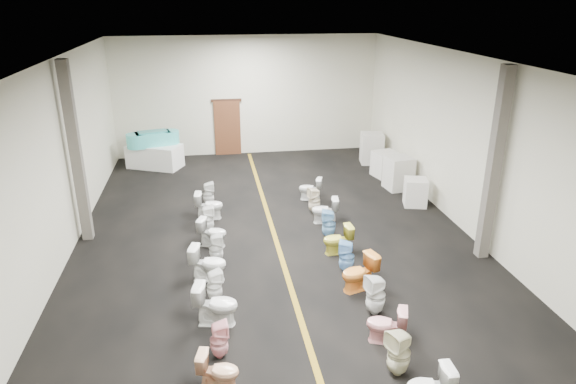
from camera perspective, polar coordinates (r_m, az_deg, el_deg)
name	(u,v)px	position (r m, az deg, el deg)	size (l,w,h in m)	color
floor	(276,242)	(13.07, -1.29, -5.55)	(16.00, 16.00, 0.00)	black
ceiling	(275,60)	(11.77, -1.47, 14.45)	(16.00, 16.00, 0.00)	black
wall_back	(247,96)	(19.98, -4.57, 10.58)	(10.00, 10.00, 0.00)	beige
wall_left	(54,167)	(12.61, -24.53, 2.51)	(16.00, 16.00, 0.00)	beige
wall_right	(472,148)	(13.80, 19.74, 4.66)	(16.00, 16.00, 0.00)	beige
aisle_stripe	(276,242)	(13.07, -1.29, -5.53)	(0.12, 15.60, 0.01)	#866513
back_door	(227,128)	(20.12, -6.74, 7.08)	(1.00, 0.10, 2.10)	#562D19
door_frame	(226,100)	(19.90, -6.87, 10.08)	(1.15, 0.08, 0.10)	#331C11
column_left	(76,154)	(13.47, -22.49, 3.92)	(0.25, 0.25, 4.50)	#59544C
column_right	(494,166)	(12.43, 21.91, 2.66)	(0.25, 0.25, 4.50)	#59544C
display_table	(155,156)	(19.18, -14.58, 3.88)	(1.87, 0.94, 0.83)	white
bathtub	(153,139)	(19.00, -14.76, 5.76)	(1.82, 0.97, 0.55)	#45C7C4
appliance_crate_a	(415,192)	(15.61, 13.97, -0.02)	(0.63, 0.63, 0.81)	silver
appliance_crate_b	(399,173)	(16.80, 12.19, 2.08)	(0.77, 0.77, 1.06)	beige
appliance_crate_c	(385,164)	(17.94, 10.77, 3.06)	(0.76, 0.76, 0.86)	silver
appliance_crate_d	(372,148)	(19.29, 9.29, 4.83)	(0.78, 0.78, 1.12)	silver
toilet_left_2	(219,371)	(8.59, -7.73, -19.10)	(0.37, 0.65, 0.66)	#ECB088
toilet_left_3	(219,340)	(9.18, -7.67, -15.99)	(0.31, 0.32, 0.69)	#F3A7AF
toilet_left_4	(216,304)	(9.95, -7.99, -12.26)	(0.47, 0.82, 0.83)	white
toilet_left_5	(214,286)	(10.65, -8.18, -10.29)	(0.31, 0.32, 0.69)	white
toilet_left_6	(208,263)	(11.38, -8.84, -7.82)	(0.45, 0.79, 0.80)	white
toilet_left_7	(216,248)	(12.08, -8.00, -6.20)	(0.32, 0.33, 0.72)	white
toilet_left_8	(213,232)	(12.86, -8.38, -4.47)	(0.40, 0.71, 0.72)	silver
toilet_left_9	(207,219)	(13.63, -8.95, -2.97)	(0.33, 0.34, 0.73)	white
toilet_left_10	(209,205)	(14.42, -8.77, -1.48)	(0.43, 0.76, 0.77)	white
toilet_left_11	(208,194)	(15.33, -8.85, -0.21)	(0.32, 0.33, 0.72)	white
toilet_right_2	(399,353)	(8.90, 12.22, -17.05)	(0.38, 0.39, 0.84)	beige
toilet_right_3	(386,325)	(9.59, 10.86, -14.31)	(0.40, 0.70, 0.72)	pink
toilet_right_4	(376,295)	(10.27, 9.71, -11.20)	(0.37, 0.38, 0.83)	white
toilet_right_5	(359,273)	(10.99, 7.91, -8.89)	(0.44, 0.78, 0.80)	orange
toilet_right_6	(347,256)	(11.64, 6.53, -7.13)	(0.34, 0.35, 0.76)	#79B6EF
toilet_right_7	(338,240)	(12.42, 5.54, -5.30)	(0.40, 0.71, 0.72)	gold
toilet_right_8	(329,224)	(13.17, 4.55, -3.55)	(0.35, 0.35, 0.77)	#7BB3E1
toilet_right_9	(325,210)	(14.02, 4.12, -2.05)	(0.41, 0.71, 0.73)	silver
toilet_right_10	(314,200)	(14.66, 2.94, -0.92)	(0.34, 0.35, 0.75)	#F4E6C9
toilet_right_11	(310,189)	(15.58, 2.49, 0.36)	(0.40, 0.69, 0.71)	white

